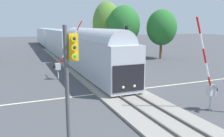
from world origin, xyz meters
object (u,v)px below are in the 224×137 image
(commuter_train, at_px, (60,41))
(traffic_signal_near_left, at_px, (70,77))
(crossing_gate_far, at_px, (61,61))
(crossing_gate_near, at_px, (210,82))
(maple_right_background, at_px, (162,28))
(oak_far_right, at_px, (124,25))
(elm_centre_background, at_px, (107,24))
(traffic_signal_far_side, at_px, (125,39))

(commuter_train, height_order, traffic_signal_near_left, traffic_signal_near_left)
(crossing_gate_far, bearing_deg, commuter_train, 80.11)
(crossing_gate_near, relative_size, crossing_gate_far, 1.01)
(traffic_signal_near_left, distance_m, maple_right_background, 33.22)
(oak_far_right, bearing_deg, crossing_gate_near, -102.84)
(maple_right_background, bearing_deg, oak_far_right, 145.35)
(crossing_gate_far, bearing_deg, crossing_gate_near, -60.08)
(commuter_train, distance_m, oak_far_right, 13.48)
(elm_centre_background, distance_m, oak_far_right, 4.33)
(commuter_train, relative_size, traffic_signal_near_left, 11.15)
(traffic_signal_far_side, distance_m, maple_right_background, 12.22)
(traffic_signal_far_side, relative_size, maple_right_background, 0.71)
(traffic_signal_near_left, distance_m, elm_centre_background, 36.08)
(crossing_gate_far, distance_m, maple_right_background, 21.29)
(commuter_train, xyz_separation_m, elm_centre_background, (8.15, -4.69, 3.24))
(traffic_signal_near_left, xyz_separation_m, traffic_signal_far_side, (11.31, 18.66, 0.13))
(traffic_signal_near_left, bearing_deg, oak_far_right, 61.06)
(crossing_gate_near, distance_m, crossing_gate_far, 15.31)
(traffic_signal_near_left, relative_size, maple_right_background, 0.69)
(crossing_gate_near, height_order, crossing_gate_far, crossing_gate_near)
(commuter_train, xyz_separation_m, crossing_gate_near, (3.90, -34.71, -0.72))
(commuter_train, distance_m, traffic_signal_near_left, 38.24)
(commuter_train, distance_m, traffic_signal_far_side, 19.76)
(traffic_signal_far_side, height_order, oak_far_right, oak_far_right)
(crossing_gate_near, bearing_deg, commuter_train, 96.41)
(crossing_gate_near, height_order, oak_far_right, oak_far_right)
(commuter_train, xyz_separation_m, maple_right_background, (15.25, -12.42, 2.67))
(crossing_gate_near, height_order, elm_centre_background, elm_centre_background)
(commuter_train, relative_size, crossing_gate_far, 10.30)
(commuter_train, bearing_deg, traffic_signal_far_side, -75.06)
(commuter_train, distance_m, maple_right_background, 19.85)
(crossing_gate_far, distance_m, oak_far_right, 19.02)
(commuter_train, height_order, traffic_signal_far_side, traffic_signal_far_side)
(traffic_signal_far_side, height_order, elm_centre_background, elm_centre_background)
(commuter_train, bearing_deg, traffic_signal_near_left, -99.38)
(crossing_gate_near, xyz_separation_m, maple_right_background, (11.35, 22.29, 3.40))
(traffic_signal_far_side, bearing_deg, oak_far_right, 65.42)
(traffic_signal_near_left, bearing_deg, crossing_gate_near, 16.52)
(elm_centre_background, bearing_deg, crossing_gate_near, -98.07)
(oak_far_right, bearing_deg, traffic_signal_near_left, -118.94)
(maple_right_background, distance_m, oak_far_right, 6.60)
(crossing_gate_far, distance_m, traffic_signal_near_left, 16.56)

